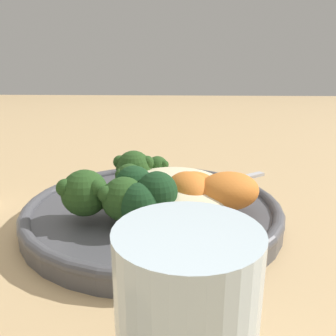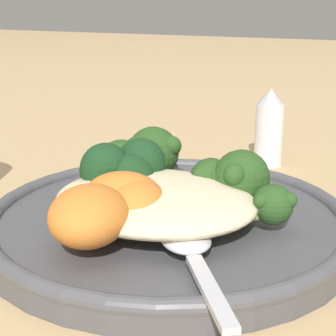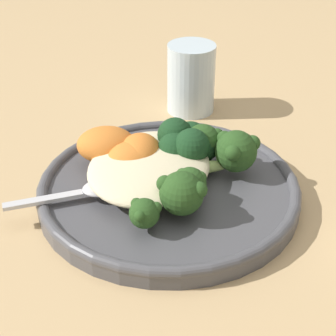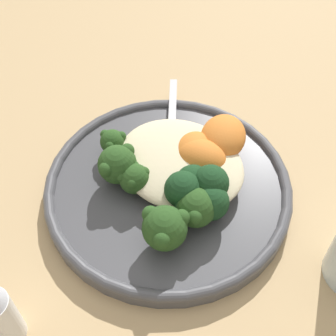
{
  "view_description": "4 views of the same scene",
  "coord_description": "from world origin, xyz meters",
  "px_view_note": "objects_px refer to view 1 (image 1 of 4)",
  "views": [
    {
      "loc": [
        0.34,
        0.02,
        0.15
      ],
      "look_at": [
        0.03,
        0.0,
        0.06
      ],
      "focal_mm": 35.0,
      "sensor_mm": 36.0,
      "label": 1
    },
    {
      "loc": [
        -0.15,
        0.33,
        0.17
      ],
      "look_at": [
        0.02,
        -0.02,
        0.05
      ],
      "focal_mm": 60.0,
      "sensor_mm": 36.0,
      "label": 2
    },
    {
      "loc": [
        -0.43,
        -0.16,
        0.34
      ],
      "look_at": [
        0.02,
        -0.01,
        0.03
      ],
      "focal_mm": 60.0,
      "sensor_mm": 36.0,
      "label": 3
    },
    {
      "loc": [
        0.2,
        -0.26,
        0.42
      ],
      "look_at": [
        0.01,
        -0.01,
        0.04
      ],
      "focal_mm": 50.0,
      "sensor_mm": 36.0,
      "label": 4
    }
  ],
  "objects_px": {
    "broccoli_stalk_3": "(96,193)",
    "broccoli_stalk_4": "(132,198)",
    "broccoli_stalk_2": "(140,181)",
    "sweet_potato_chunk_0": "(192,188)",
    "sweet_potato_chunk_1": "(188,190)",
    "quinoa_mound": "(173,189)",
    "broccoli_stalk_0": "(162,174)",
    "broccoli_stalk_1": "(137,170)",
    "sweet_potato_chunk_2": "(228,191)",
    "spoon": "(211,184)",
    "plate": "(153,209)",
    "water_glass": "(186,323)",
    "kale_tuft": "(142,194)"
  },
  "relations": [
    {
      "from": "plate",
      "to": "spoon",
      "type": "height_order",
      "value": "spoon"
    },
    {
      "from": "broccoli_stalk_0",
      "to": "kale_tuft",
      "type": "height_order",
      "value": "kale_tuft"
    },
    {
      "from": "broccoli_stalk_2",
      "to": "spoon",
      "type": "bearing_deg",
      "value": -148.58
    },
    {
      "from": "broccoli_stalk_0",
      "to": "water_glass",
      "type": "xyz_separation_m",
      "value": [
        0.26,
        0.03,
        0.01
      ]
    },
    {
      "from": "water_glass",
      "to": "sweet_potato_chunk_1",
      "type": "bearing_deg",
      "value": 179.68
    },
    {
      "from": "broccoli_stalk_3",
      "to": "sweet_potato_chunk_0",
      "type": "bearing_deg",
      "value": 166.19
    },
    {
      "from": "broccoli_stalk_3",
      "to": "broccoli_stalk_4",
      "type": "distance_m",
      "value": 0.04
    },
    {
      "from": "spoon",
      "to": "broccoli_stalk_1",
      "type": "bearing_deg",
      "value": 144.84
    },
    {
      "from": "sweet_potato_chunk_1",
      "to": "kale_tuft",
      "type": "height_order",
      "value": "kale_tuft"
    },
    {
      "from": "quinoa_mound",
      "to": "plate",
      "type": "bearing_deg",
      "value": -90.7
    },
    {
      "from": "sweet_potato_chunk_0",
      "to": "quinoa_mound",
      "type": "bearing_deg",
      "value": -105.46
    },
    {
      "from": "plate",
      "to": "sweet_potato_chunk_2",
      "type": "bearing_deg",
      "value": 76.37
    },
    {
      "from": "broccoli_stalk_4",
      "to": "sweet_potato_chunk_1",
      "type": "xyz_separation_m",
      "value": [
        -0.03,
        0.05,
        -0.0
      ]
    },
    {
      "from": "broccoli_stalk_2",
      "to": "sweet_potato_chunk_1",
      "type": "relative_size",
      "value": 1.68
    },
    {
      "from": "sweet_potato_chunk_1",
      "to": "spoon",
      "type": "distance_m",
      "value": 0.07
    },
    {
      "from": "broccoli_stalk_1",
      "to": "broccoli_stalk_3",
      "type": "bearing_deg",
      "value": 107.67
    },
    {
      "from": "broccoli_stalk_3",
      "to": "spoon",
      "type": "xyz_separation_m",
      "value": [
        -0.08,
        0.11,
        -0.02
      ]
    },
    {
      "from": "plate",
      "to": "water_glass",
      "type": "distance_m",
      "value": 0.21
    },
    {
      "from": "broccoli_stalk_3",
      "to": "broccoli_stalk_4",
      "type": "height_order",
      "value": "broccoli_stalk_3"
    },
    {
      "from": "broccoli_stalk_2",
      "to": "sweet_potato_chunk_0",
      "type": "distance_m",
      "value": 0.06
    },
    {
      "from": "broccoli_stalk_2",
      "to": "sweet_potato_chunk_0",
      "type": "relative_size",
      "value": 1.72
    },
    {
      "from": "broccoli_stalk_2",
      "to": "kale_tuft",
      "type": "relative_size",
      "value": 1.38
    },
    {
      "from": "sweet_potato_chunk_2",
      "to": "spoon",
      "type": "distance_m",
      "value": 0.06
    },
    {
      "from": "broccoli_stalk_1",
      "to": "broccoli_stalk_3",
      "type": "height_order",
      "value": "broccoli_stalk_3"
    },
    {
      "from": "broccoli_stalk_2",
      "to": "broccoli_stalk_4",
      "type": "bearing_deg",
      "value": 104.68
    },
    {
      "from": "broccoli_stalk_0",
      "to": "broccoli_stalk_1",
      "type": "relative_size",
      "value": 1.2
    },
    {
      "from": "broccoli_stalk_2",
      "to": "broccoli_stalk_3",
      "type": "bearing_deg",
      "value": 71.9
    },
    {
      "from": "sweet_potato_chunk_0",
      "to": "broccoli_stalk_2",
      "type": "bearing_deg",
      "value": -113.47
    },
    {
      "from": "broccoli_stalk_1",
      "to": "broccoli_stalk_2",
      "type": "bearing_deg",
      "value": 143.8
    },
    {
      "from": "sweet_potato_chunk_2",
      "to": "kale_tuft",
      "type": "bearing_deg",
      "value": -73.59
    },
    {
      "from": "quinoa_mound",
      "to": "sweet_potato_chunk_1",
      "type": "distance_m",
      "value": 0.02
    },
    {
      "from": "sweet_potato_chunk_2",
      "to": "spoon",
      "type": "bearing_deg",
      "value": -168.91
    },
    {
      "from": "broccoli_stalk_0",
      "to": "broccoli_stalk_2",
      "type": "distance_m",
      "value": 0.04
    },
    {
      "from": "sweet_potato_chunk_2",
      "to": "water_glass",
      "type": "relative_size",
      "value": 0.69
    },
    {
      "from": "plate",
      "to": "water_glass",
      "type": "xyz_separation_m",
      "value": [
        0.2,
        0.04,
        0.03
      ]
    },
    {
      "from": "broccoli_stalk_4",
      "to": "sweet_potato_chunk_1",
      "type": "distance_m",
      "value": 0.06
    },
    {
      "from": "plate",
      "to": "spoon",
      "type": "relative_size",
      "value": 2.47
    },
    {
      "from": "broccoli_stalk_3",
      "to": "broccoli_stalk_0",
      "type": "bearing_deg",
      "value": -153.3
    },
    {
      "from": "plate",
      "to": "spoon",
      "type": "bearing_deg",
      "value": 124.64
    },
    {
      "from": "broccoli_stalk_3",
      "to": "kale_tuft",
      "type": "height_order",
      "value": "kale_tuft"
    },
    {
      "from": "kale_tuft",
      "to": "water_glass",
      "type": "height_order",
      "value": "water_glass"
    },
    {
      "from": "broccoli_stalk_2",
      "to": "broccoli_stalk_3",
      "type": "distance_m",
      "value": 0.06
    },
    {
      "from": "sweet_potato_chunk_1",
      "to": "sweet_potato_chunk_2",
      "type": "bearing_deg",
      "value": 86.66
    },
    {
      "from": "broccoli_stalk_2",
      "to": "sweet_potato_chunk_0",
      "type": "xyz_separation_m",
      "value": [
        0.02,
        0.06,
        0.0
      ]
    },
    {
      "from": "quinoa_mound",
      "to": "sweet_potato_chunk_0",
      "type": "distance_m",
      "value": 0.02
    },
    {
      "from": "sweet_potato_chunk_0",
      "to": "sweet_potato_chunk_1",
      "type": "relative_size",
      "value": 0.97
    },
    {
      "from": "sweet_potato_chunk_1",
      "to": "kale_tuft",
      "type": "distance_m",
      "value": 0.05
    },
    {
      "from": "plate",
      "to": "sweet_potato_chunk_0",
      "type": "distance_m",
      "value": 0.05
    },
    {
      "from": "sweet_potato_chunk_0",
      "to": "water_glass",
      "type": "bearing_deg",
      "value": -1.3
    },
    {
      "from": "broccoli_stalk_3",
      "to": "sweet_potato_chunk_0",
      "type": "xyz_separation_m",
      "value": [
        -0.03,
        0.09,
        -0.0
      ]
    }
  ]
}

